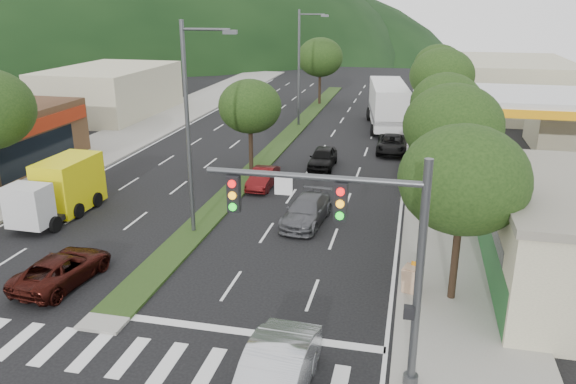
% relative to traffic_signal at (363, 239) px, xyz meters
% --- Properties ---
extents(ground, '(160.00, 160.00, 0.00)m').
position_rel_traffic_signal_xyz_m(ground, '(-9.03, 1.54, -4.65)').
color(ground, black).
rests_on(ground, ground).
extents(sidewalk_right, '(5.00, 90.00, 0.15)m').
position_rel_traffic_signal_xyz_m(sidewalk_right, '(3.47, 26.54, -4.57)').
color(sidewalk_right, gray).
rests_on(sidewalk_right, ground).
extents(sidewalk_left, '(6.00, 90.00, 0.15)m').
position_rel_traffic_signal_xyz_m(sidewalk_left, '(-22.03, 26.54, -4.57)').
color(sidewalk_left, gray).
rests_on(sidewalk_left, ground).
extents(median, '(1.60, 56.00, 0.12)m').
position_rel_traffic_signal_xyz_m(median, '(-9.03, 29.54, -4.59)').
color(median, '#203613').
rests_on(median, ground).
extents(crosswalk, '(19.00, 2.20, 0.01)m').
position_rel_traffic_signal_xyz_m(crosswalk, '(-9.03, -0.46, -4.64)').
color(crosswalk, silver).
rests_on(crosswalk, ground).
extents(traffic_signal, '(6.12, 0.40, 7.00)m').
position_rel_traffic_signal_xyz_m(traffic_signal, '(0.00, 0.00, 0.00)').
color(traffic_signal, '#47494C').
rests_on(traffic_signal, ground).
extents(gas_canopy, '(12.20, 8.20, 5.25)m').
position_rel_traffic_signal_xyz_m(gas_canopy, '(9.97, 23.54, 0.00)').
color(gas_canopy, silver).
rests_on(gas_canopy, ground).
extents(bldg_left_far, '(9.00, 14.00, 4.60)m').
position_rel_traffic_signal_xyz_m(bldg_left_far, '(-28.03, 35.54, -2.35)').
color(bldg_left_far, beige).
rests_on(bldg_left_far, ground).
extents(bldg_right_far, '(10.00, 16.00, 5.20)m').
position_rel_traffic_signal_xyz_m(bldg_right_far, '(10.47, 45.54, -2.05)').
color(bldg_right_far, beige).
rests_on(bldg_right_far, ground).
extents(hill_far, '(176.00, 132.00, 82.00)m').
position_rel_traffic_signal_xyz_m(hill_far, '(-89.03, 111.54, -4.65)').
color(hill_far, black).
rests_on(hill_far, ground).
extents(tree_r_a, '(4.60, 4.60, 6.63)m').
position_rel_traffic_signal_xyz_m(tree_r_a, '(2.97, 5.54, 0.17)').
color(tree_r_a, black).
rests_on(tree_r_a, sidewalk_right).
extents(tree_r_b, '(4.80, 4.80, 6.94)m').
position_rel_traffic_signal_xyz_m(tree_r_b, '(2.97, 13.54, 0.39)').
color(tree_r_b, black).
rests_on(tree_r_b, sidewalk_right).
extents(tree_r_c, '(4.40, 4.40, 6.48)m').
position_rel_traffic_signal_xyz_m(tree_r_c, '(2.97, 21.54, 0.10)').
color(tree_r_c, black).
rests_on(tree_r_c, sidewalk_right).
extents(tree_r_d, '(5.00, 5.00, 7.17)m').
position_rel_traffic_signal_xyz_m(tree_r_d, '(2.97, 31.54, 0.54)').
color(tree_r_d, black).
rests_on(tree_r_d, sidewalk_right).
extents(tree_r_e, '(4.60, 4.60, 6.71)m').
position_rel_traffic_signal_xyz_m(tree_r_e, '(2.97, 41.54, 0.25)').
color(tree_r_e, black).
rests_on(tree_r_e, sidewalk_right).
extents(tree_med_near, '(4.00, 4.00, 6.02)m').
position_rel_traffic_signal_xyz_m(tree_med_near, '(-9.03, 19.54, -0.22)').
color(tree_med_near, black).
rests_on(tree_med_near, median).
extents(tree_med_far, '(4.80, 4.80, 6.94)m').
position_rel_traffic_signal_xyz_m(tree_med_far, '(-9.03, 45.54, 0.36)').
color(tree_med_far, black).
rests_on(tree_med_far, median).
extents(streetlight_near, '(2.60, 0.25, 10.00)m').
position_rel_traffic_signal_xyz_m(streetlight_near, '(-8.82, 9.54, 0.94)').
color(streetlight_near, '#47494C').
rests_on(streetlight_near, ground).
extents(streetlight_mid, '(2.60, 0.25, 10.00)m').
position_rel_traffic_signal_xyz_m(streetlight_mid, '(-8.82, 34.54, 0.94)').
color(streetlight_mid, '#47494C').
rests_on(streetlight_mid, ground).
extents(sedan_silver, '(1.94, 5.05, 1.64)m').
position_rel_traffic_signal_xyz_m(sedan_silver, '(-2.18, -1.46, -3.82)').
color(sedan_silver, '#B1B4BA').
rests_on(sedan_silver, ground).
extents(suv_maroon, '(2.51, 4.67, 1.25)m').
position_rel_traffic_signal_xyz_m(suv_maroon, '(-12.19, 3.54, -4.02)').
color(suv_maroon, black).
rests_on(suv_maroon, ground).
extents(car_queue_a, '(1.62, 4.03, 1.37)m').
position_rel_traffic_signal_xyz_m(car_queue_a, '(-4.72, 21.98, -3.96)').
color(car_queue_a, black).
rests_on(car_queue_a, ground).
extents(car_queue_b, '(2.26, 4.70, 1.32)m').
position_rel_traffic_signal_xyz_m(car_queue_b, '(-3.87, 11.98, -3.98)').
color(car_queue_b, '#4D4E52').
rests_on(car_queue_b, ground).
extents(car_queue_c, '(1.30, 3.64, 1.19)m').
position_rel_traffic_signal_xyz_m(car_queue_c, '(-7.53, 16.98, -4.05)').
color(car_queue_c, '#4D0C0E').
rests_on(car_queue_c, ground).
extents(car_queue_d, '(2.24, 4.71, 1.30)m').
position_rel_traffic_signal_xyz_m(car_queue_d, '(-0.37, 26.98, -4.00)').
color(car_queue_d, black).
rests_on(car_queue_d, ground).
extents(box_truck, '(2.38, 5.89, 2.88)m').
position_rel_traffic_signal_xyz_m(box_truck, '(-16.63, 10.28, -3.28)').
color(box_truck, silver).
rests_on(box_truck, ground).
extents(motorhome, '(4.32, 10.37, 3.87)m').
position_rel_traffic_signal_xyz_m(motorhome, '(-1.25, 35.75, -2.59)').
color(motorhome, silver).
rests_on(motorhome, ground).
extents(a_frame_sign, '(0.83, 0.90, 1.46)m').
position_rel_traffic_signal_xyz_m(a_frame_sign, '(1.47, 5.53, -3.85)').
color(a_frame_sign, tan).
rests_on(a_frame_sign, sidewalk_right).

